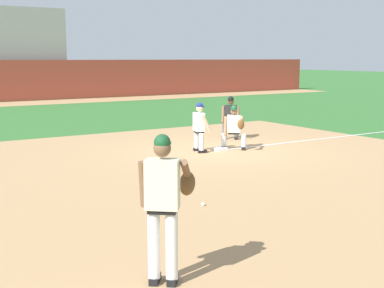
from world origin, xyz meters
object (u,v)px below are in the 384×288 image
at_px(first_baseman, 234,126).
at_px(baserunner, 199,125).
at_px(first_base_bag, 220,149).
at_px(pitcher, 164,200).
at_px(baseball, 203,204).
at_px(umpire, 231,116).

relative_size(first_baseman, baserunner, 0.92).
height_order(first_base_bag, pitcher, pitcher).
xyz_separation_m(pitcher, baserunner, (5.45, 7.53, -0.27)).
bearing_deg(first_base_bag, baserunner, 167.54).
relative_size(baseball, pitcher, 0.04).
distance_m(baseball, first_baseman, 6.31).
relative_size(first_base_bag, baseball, 5.14).
relative_size(baseball, first_baseman, 0.06).
relative_size(first_baseman, umpire, 0.92).
xyz_separation_m(first_base_bag, umpire, (1.63, 1.65, 0.75)).
height_order(baseball, pitcher, pitcher).
bearing_deg(baseball, first_baseman, 47.75).
relative_size(pitcher, baserunner, 1.27).
relative_size(baserunner, umpire, 1.00).
distance_m(first_base_bag, umpire, 2.44).
height_order(pitcher, umpire, pitcher).
bearing_deg(first_baseman, baserunner, 166.35).
xyz_separation_m(baseball, umpire, (5.39, 6.42, 0.76)).
height_order(baserunner, umpire, same).
height_order(pitcher, baserunner, pitcher).
bearing_deg(baserunner, first_baseman, -13.65).
xyz_separation_m(pitcher, umpire, (7.70, 9.04, -0.27)).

